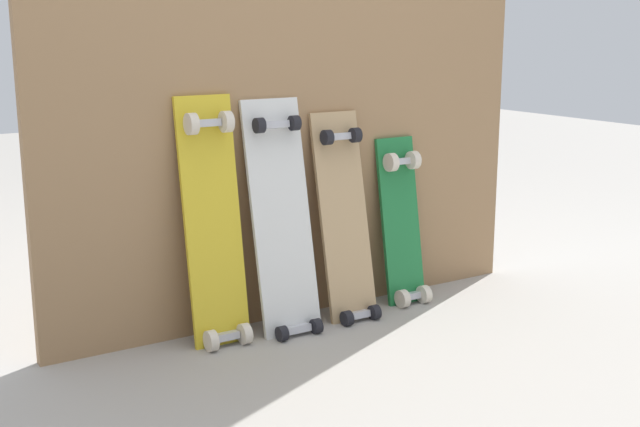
% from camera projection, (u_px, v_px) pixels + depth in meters
% --- Properties ---
extents(ground_plane, '(12.00, 12.00, 0.00)m').
position_uv_depth(ground_plane, '(310.00, 316.00, 3.01)').
color(ground_plane, '#9E9991').
extents(plywood_wall_panel, '(1.88, 0.04, 1.83)m').
position_uv_depth(plywood_wall_panel, '(298.00, 58.00, 2.87)').
color(plywood_wall_panel, '#99724C').
rests_on(plywood_wall_panel, ground).
extents(skateboard_yellow, '(0.19, 0.20, 0.87)m').
position_uv_depth(skateboard_yellow, '(214.00, 231.00, 2.71)').
color(skateboard_yellow, gold).
rests_on(skateboard_yellow, ground).
extents(skateboard_white, '(0.22, 0.23, 0.86)m').
position_uv_depth(skateboard_white, '(283.00, 228.00, 2.82)').
color(skateboard_white, silver).
rests_on(skateboard_white, ground).
extents(skateboard_natural, '(0.19, 0.22, 0.80)m').
position_uv_depth(skateboard_natural, '(345.00, 226.00, 2.97)').
color(skateboard_natural, tan).
rests_on(skateboard_natural, ground).
extents(skateboard_green, '(0.16, 0.18, 0.68)m').
position_uv_depth(skateboard_green, '(403.00, 229.00, 3.14)').
color(skateboard_green, '#1E7238').
rests_on(skateboard_green, ground).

